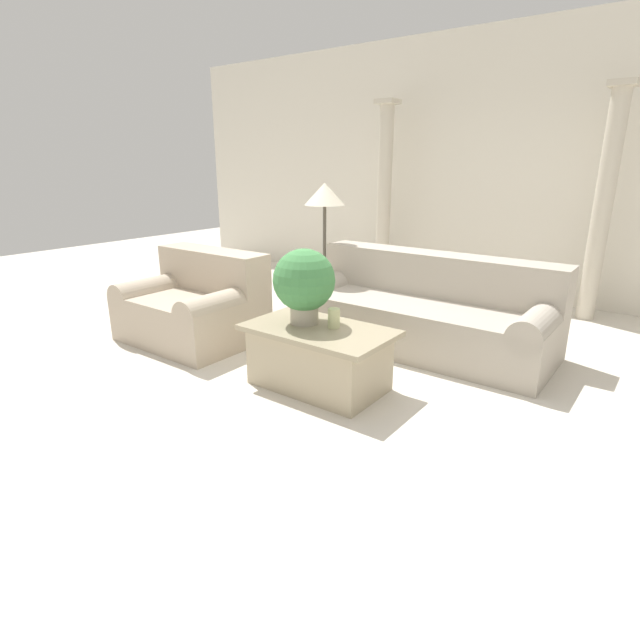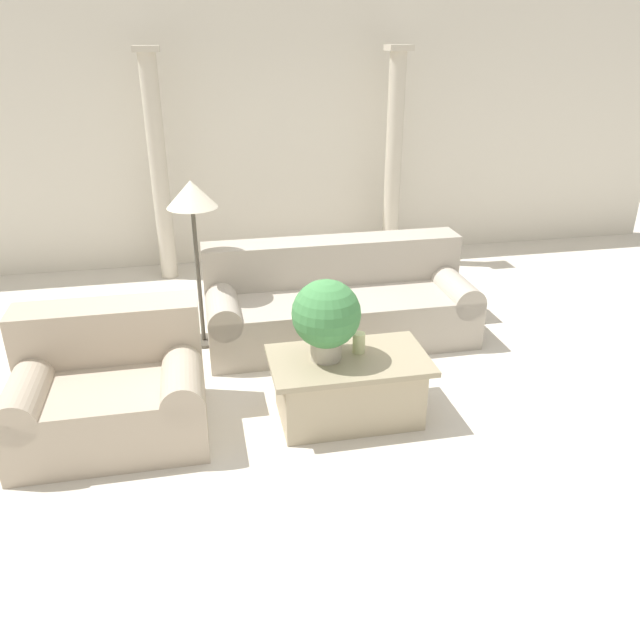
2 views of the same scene
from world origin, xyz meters
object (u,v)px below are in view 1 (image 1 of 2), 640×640
Objects in this scene: floor_lamp at (325,203)px; sofa_long at (424,311)px; loveseat at (195,305)px; coffee_table at (319,357)px; potted_plant at (304,282)px.

sofa_long is at bearing -4.24° from floor_lamp.
sofa_long is at bearing 31.52° from loveseat.
floor_lamp is at bearing 62.23° from loveseat.
loveseat is 1.66m from floor_lamp.
coffee_table is at bearing -6.14° from loveseat.
coffee_table is 0.58m from potted_plant.
floor_lamp is at bearing 120.84° from potted_plant.
sofa_long is 2.18m from loveseat.
potted_plant is (-0.39, -1.29, 0.47)m from sofa_long.
potted_plant reaches higher than loveseat.
loveseat is at bearing -148.48° from sofa_long.
floor_lamp reaches higher than sofa_long.
coffee_table is at bearing -99.97° from sofa_long.
loveseat is at bearing -117.77° from floor_lamp.
floor_lamp reaches higher than loveseat.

